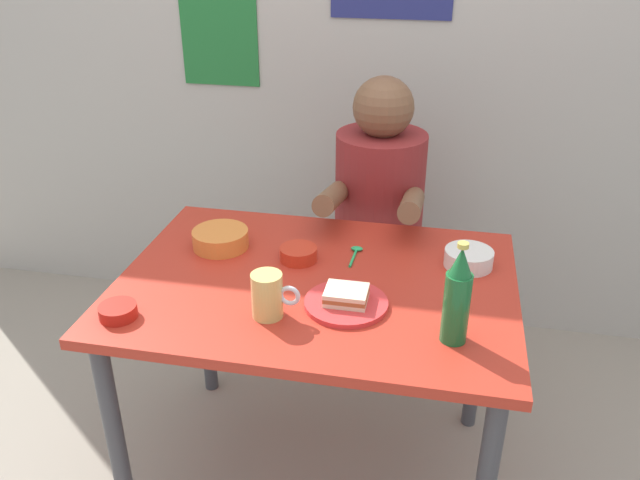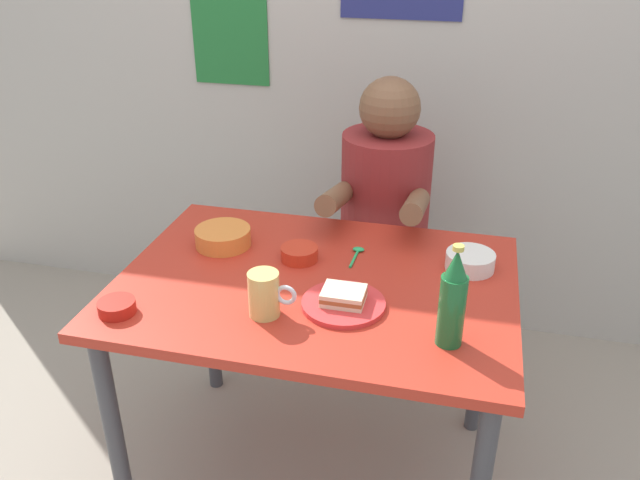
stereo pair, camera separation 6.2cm
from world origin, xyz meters
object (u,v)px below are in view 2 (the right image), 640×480
at_px(soup_bowl_orange, 223,236).
at_px(beer_bottle, 453,300).
at_px(stool, 381,289).
at_px(beer_mug, 265,294).
at_px(person_seated, 385,191).
at_px(dining_table, 316,308).
at_px(sandwich, 344,296).
at_px(plate_orange, 343,304).

bearing_deg(soup_bowl_orange, beer_bottle, -26.03).
xyz_separation_m(stool, beer_mug, (-0.18, -0.83, 0.45)).
bearing_deg(stool, person_seated, -90.00).
distance_m(dining_table, sandwich, 0.20).
xyz_separation_m(dining_table, plate_orange, (0.10, -0.11, 0.10)).
bearing_deg(dining_table, beer_mug, -112.57).
distance_m(plate_orange, beer_mug, 0.21).
xyz_separation_m(sandwich, beer_mug, (-0.18, -0.08, 0.03)).
height_order(plate_orange, sandwich, sandwich).
height_order(person_seated, beer_bottle, person_seated).
bearing_deg(plate_orange, dining_table, 132.32).
xyz_separation_m(person_seated, sandwich, (0.00, -0.73, 0.01)).
bearing_deg(beer_bottle, stool, 108.33).
height_order(plate_orange, soup_bowl_orange, soup_bowl_orange).
distance_m(stool, soup_bowl_orange, 0.78).
bearing_deg(beer_mug, stool, 77.55).
height_order(dining_table, plate_orange, plate_orange).
bearing_deg(plate_orange, beer_bottle, -19.17).
relative_size(sandwich, soup_bowl_orange, 0.65).
bearing_deg(dining_table, beer_bottle, -28.88).
bearing_deg(soup_bowl_orange, dining_table, -22.56).
relative_size(person_seated, beer_bottle, 2.75).
height_order(dining_table, person_seated, person_seated).
bearing_deg(sandwich, beer_mug, -155.42).
bearing_deg(person_seated, soup_bowl_orange, -131.54).
bearing_deg(beer_bottle, soup_bowl_orange, 153.97).
bearing_deg(plate_orange, sandwich, 90.00).
distance_m(person_seated, beer_mug, 0.84).
xyz_separation_m(dining_table, sandwich, (0.10, -0.11, 0.13)).
distance_m(dining_table, stool, 0.70).
bearing_deg(sandwich, stool, 90.17).
height_order(person_seated, beer_mug, person_seated).
xyz_separation_m(stool, plate_orange, (0.00, -0.74, 0.40)).
xyz_separation_m(dining_table, stool, (0.10, 0.63, -0.30)).
bearing_deg(soup_bowl_orange, sandwich, -30.06).
relative_size(sandwich, beer_bottle, 0.42).
relative_size(stool, beer_bottle, 1.72).
relative_size(plate_orange, sandwich, 2.00).
xyz_separation_m(dining_table, soup_bowl_orange, (-0.33, 0.14, 0.12)).
bearing_deg(beer_mug, soup_bowl_orange, 126.31).
distance_m(sandwich, beer_mug, 0.21).
distance_m(dining_table, plate_orange, 0.18).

